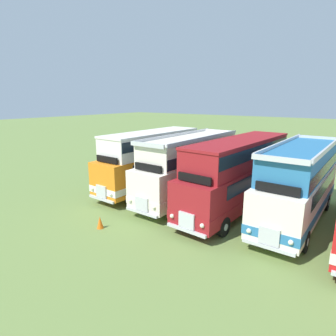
{
  "coord_description": "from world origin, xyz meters",
  "views": [
    {
      "loc": [
        4.86,
        -16.6,
        6.87
      ],
      "look_at": [
        -7.51,
        0.24,
        1.79
      ],
      "focal_mm": 30.38,
      "sensor_mm": 36.0,
      "label": 1
    }
  ],
  "objects_px": {
    "bus_third_in_row": "(238,172)",
    "cone_near_end": "(100,222)",
    "bus_first_in_row": "(152,158)",
    "bus_second_in_row": "(190,166)",
    "bus_fourth_in_row": "(299,182)"
  },
  "relations": [
    {
      "from": "bus_first_in_row",
      "to": "bus_third_in_row",
      "type": "xyz_separation_m",
      "value": [
        7.03,
        -0.0,
        0.01
      ]
    },
    {
      "from": "bus_first_in_row",
      "to": "bus_third_in_row",
      "type": "bearing_deg",
      "value": -0.04
    },
    {
      "from": "cone_near_end",
      "to": "bus_first_in_row",
      "type": "bearing_deg",
      "value": 107.06
    },
    {
      "from": "cone_near_end",
      "to": "bus_second_in_row",
      "type": "bearing_deg",
      "value": 79.23
    },
    {
      "from": "bus_first_in_row",
      "to": "bus_fourth_in_row",
      "type": "relative_size",
      "value": 1.0
    },
    {
      "from": "bus_first_in_row",
      "to": "bus_fourth_in_row",
      "type": "height_order",
      "value": "bus_fourth_in_row"
    },
    {
      "from": "bus_second_in_row",
      "to": "bus_fourth_in_row",
      "type": "distance_m",
      "value": 7.03
    },
    {
      "from": "bus_first_in_row",
      "to": "cone_near_end",
      "type": "relative_size",
      "value": 14.46
    },
    {
      "from": "bus_third_in_row",
      "to": "cone_near_end",
      "type": "xyz_separation_m",
      "value": [
        -4.86,
        -7.08,
        -2.13
      ]
    },
    {
      "from": "bus_third_in_row",
      "to": "cone_near_end",
      "type": "height_order",
      "value": "bus_third_in_row"
    },
    {
      "from": "bus_second_in_row",
      "to": "bus_fourth_in_row",
      "type": "bearing_deg",
      "value": 2.23
    },
    {
      "from": "bus_first_in_row",
      "to": "bus_fourth_in_row",
      "type": "bearing_deg",
      "value": 1.16
    },
    {
      "from": "bus_fourth_in_row",
      "to": "bus_first_in_row",
      "type": "bearing_deg",
      "value": -178.84
    },
    {
      "from": "bus_third_in_row",
      "to": "cone_near_end",
      "type": "relative_size",
      "value": 16.1
    },
    {
      "from": "bus_fourth_in_row",
      "to": "cone_near_end",
      "type": "height_order",
      "value": "bus_fourth_in_row"
    }
  ]
}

